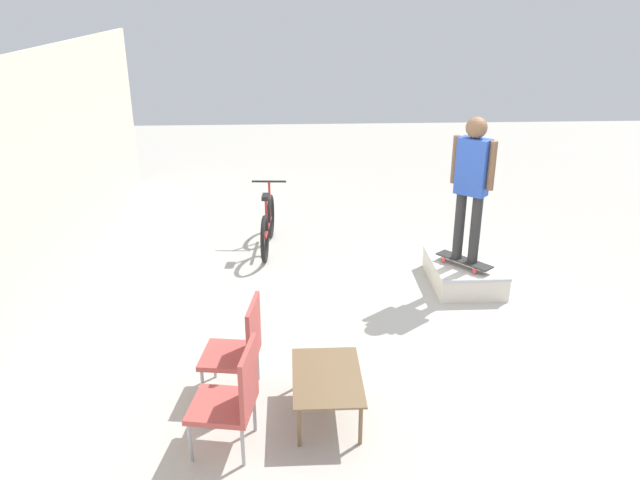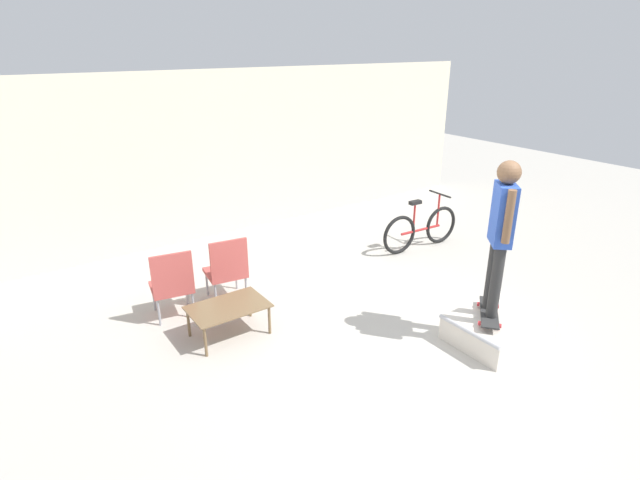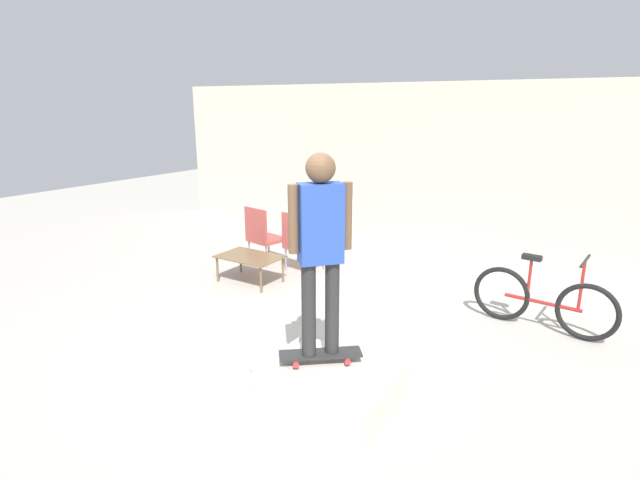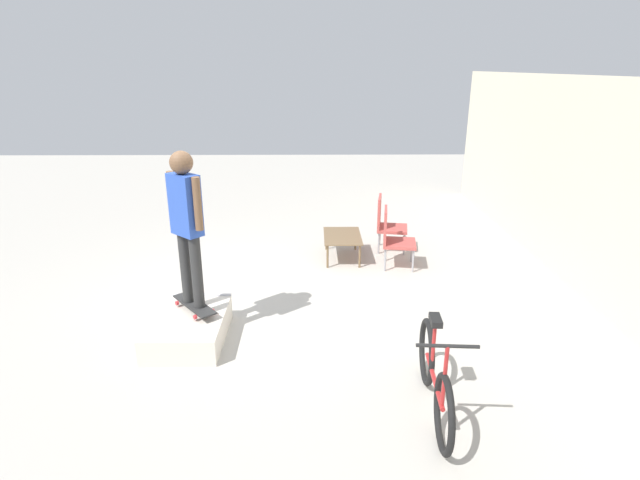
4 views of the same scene
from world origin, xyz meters
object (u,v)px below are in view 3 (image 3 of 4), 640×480
patio_chair_left (262,234)px  coffee_table (250,259)px  person_skater (321,239)px  patio_chair_right (300,241)px  bicycle (543,301)px  skateboard_on_ramp (320,354)px  skate_ramp_box (331,384)px

patio_chair_left → coffee_table: bearing=126.5°
person_skater → patio_chair_left: size_ratio=1.89×
patio_chair_right → bicycle: (3.64, -0.16, -0.15)m
patio_chair_right → skateboard_on_ramp: bearing=136.1°
person_skater → coffee_table: (-2.53, 1.93, -1.14)m
patio_chair_right → coffee_table: bearing=72.8°
bicycle → skateboard_on_ramp: bearing=-116.4°
skate_ramp_box → person_skater: bearing=159.5°
bicycle → patio_chair_right: bearing=-178.8°
skateboard_on_ramp → patio_chair_right: (-2.15, 2.73, 0.13)m
coffee_table → bicycle: 4.07m
coffee_table → patio_chair_left: 0.91m
skateboard_on_ramp → skate_ramp_box: bearing=-60.3°
skate_ramp_box → bicycle: bearing=63.0°
skate_ramp_box → patio_chair_right: patio_chair_right is taller
bicycle → skate_ramp_box: bearing=-113.3°
person_skater → bicycle: bearing=11.7°
skateboard_on_ramp → patio_chair_left: bearing=97.3°
patio_chair_left → patio_chair_right: (0.78, -0.00, 0.00)m
person_skater → patio_chair_left: (-2.93, 2.73, -0.99)m
person_skater → patio_chair_left: 4.13m
patio_chair_left → bicycle: (4.42, -0.16, -0.15)m
coffee_table → patio_chair_left: patio_chair_left is taller
skate_ramp_box → patio_chair_right: size_ratio=1.22×
person_skater → coffee_table: size_ratio=1.94×
coffee_table → patio_chair_right: (0.37, 0.80, 0.15)m
patio_chair_left → person_skater: bearing=146.7°
person_skater → patio_chair_right: bearing=80.0°
skate_ramp_box → patio_chair_left: bearing=137.9°
skateboard_on_ramp → coffee_table: bearing=102.9°
skate_ramp_box → skateboard_on_ramp: skateboard_on_ramp is taller
person_skater → bicycle: (1.49, 2.58, -1.14)m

